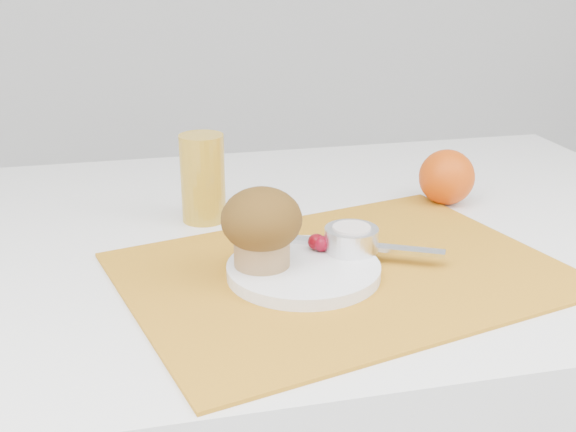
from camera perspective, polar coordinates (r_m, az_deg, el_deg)
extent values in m
cube|color=#C17D1A|center=(0.87, 4.34, -4.44)|extent=(0.58, 0.48, 0.00)
cylinder|color=white|center=(0.85, 1.23, -4.28)|extent=(0.23, 0.23, 0.01)
cylinder|color=silver|center=(0.88, 5.03, -1.84)|extent=(0.08, 0.08, 0.03)
cylinder|color=silver|center=(0.88, 5.05, -1.00)|extent=(0.05, 0.05, 0.01)
ellipsoid|color=#510208|center=(0.88, 2.28, -2.05)|extent=(0.02, 0.02, 0.02)
ellipsoid|color=#5D0210|center=(0.88, 2.68, -2.19)|extent=(0.02, 0.02, 0.02)
cube|color=silver|center=(0.89, 5.60, -2.33)|extent=(0.19, 0.11, 0.01)
sphere|color=#D34907|center=(1.11, 12.43, 3.02)|extent=(0.08, 0.08, 0.08)
cylinder|color=gold|center=(1.02, -6.75, 2.99)|extent=(0.07, 0.07, 0.12)
cylinder|color=#AB8353|center=(0.84, -2.07, -2.77)|extent=(0.07, 0.07, 0.03)
ellipsoid|color=#352009|center=(0.82, -2.11, -0.27)|extent=(0.09, 0.09, 0.07)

